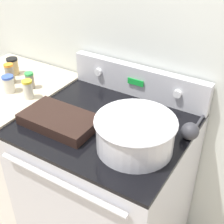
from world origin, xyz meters
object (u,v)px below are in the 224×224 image
object	(u,v)px
ladle	(191,130)
spice_jar_green_cap	(30,80)
spice_jar_yellow_cap	(28,89)
spice_jar_blue_cap	(9,84)
casserole_dish	(60,119)
spice_jar_orange_cap	(10,73)
mixing_bowl	(135,132)
spice_jar_black_cap	(13,66)

from	to	relation	value
ladle	spice_jar_green_cap	distance (m)	0.90
spice_jar_yellow_cap	spice_jar_blue_cap	xyz separation A→B (m)	(-0.14, -0.01, -0.00)
casserole_dish	spice_jar_orange_cap	xyz separation A→B (m)	(-0.49, 0.16, 0.04)
spice_jar_green_cap	spice_jar_blue_cap	distance (m)	0.11
mixing_bowl	spice_jar_yellow_cap	size ratio (longest dim) A/B	3.36
spice_jar_orange_cap	spice_jar_black_cap	bearing A→B (deg)	128.31
spice_jar_black_cap	spice_jar_blue_cap	bearing A→B (deg)	-49.47
spice_jar_green_cap	spice_jar_orange_cap	xyz separation A→B (m)	(-0.14, -0.01, 0.01)
ladle	spice_jar_yellow_cap	size ratio (longest dim) A/B	2.94
spice_jar_black_cap	mixing_bowl	bearing A→B (deg)	-12.98
mixing_bowl	spice_jar_yellow_cap	bearing A→B (deg)	175.15
mixing_bowl	spice_jar_orange_cap	size ratio (longest dim) A/B	2.98
mixing_bowl	ladle	distance (m)	0.26
ladle	spice_jar_black_cap	bearing A→B (deg)	178.79
ladle	spice_jar_green_cap	bearing A→B (deg)	-176.72
casserole_dish	ladle	world-z (taller)	ladle
ladle	casserole_dish	bearing A→B (deg)	-157.46
spice_jar_green_cap	spice_jar_black_cap	size ratio (longest dim) A/B	0.91
spice_jar_orange_cap	spice_jar_black_cap	world-z (taller)	spice_jar_orange_cap
mixing_bowl	spice_jar_blue_cap	size ratio (longest dim) A/B	3.63
ladle	spice_jar_orange_cap	world-z (taller)	spice_jar_orange_cap
mixing_bowl	casserole_dish	world-z (taller)	mixing_bowl
casserole_dish	ladle	bearing A→B (deg)	22.54
casserole_dish	spice_jar_green_cap	distance (m)	0.39
spice_jar_yellow_cap	spice_jar_orange_cap	size ratio (longest dim) A/B	0.89
spice_jar_yellow_cap	spice_jar_black_cap	distance (m)	0.32
mixing_bowl	spice_jar_green_cap	bearing A→B (deg)	169.06
casserole_dish	spice_jar_black_cap	bearing A→B (deg)	155.89
casserole_dish	spice_jar_blue_cap	size ratio (longest dim) A/B	3.78
spice_jar_orange_cap	spice_jar_blue_cap	bearing A→B (deg)	-47.20
spice_jar_blue_cap	spice_jar_orange_cap	xyz separation A→B (m)	(-0.07, 0.08, 0.01)
casserole_dish	spice_jar_black_cap	xyz separation A→B (m)	(-0.56, 0.25, 0.03)
spice_jar_green_cap	spice_jar_black_cap	distance (m)	0.22
ladle	spice_jar_green_cap	xyz separation A→B (m)	(-0.90, -0.05, 0.02)
ladle	spice_jar_blue_cap	bearing A→B (deg)	-171.61
spice_jar_green_cap	spice_jar_orange_cap	world-z (taller)	spice_jar_orange_cap
spice_jar_yellow_cap	spice_jar_black_cap	size ratio (longest dim) A/B	1.00
spice_jar_black_cap	spice_jar_orange_cap	bearing A→B (deg)	-51.69
spice_jar_yellow_cap	spice_jar_orange_cap	distance (m)	0.22
spice_jar_blue_cap	spice_jar_green_cap	bearing A→B (deg)	53.89
spice_jar_orange_cap	spice_jar_green_cap	bearing A→B (deg)	4.87
mixing_bowl	spice_jar_orange_cap	world-z (taller)	mixing_bowl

